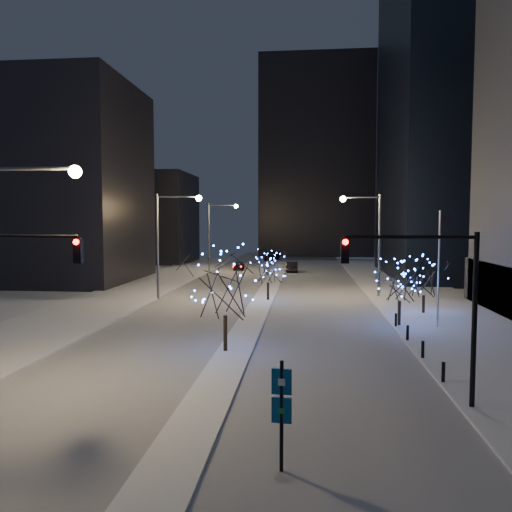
# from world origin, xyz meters

# --- Properties ---
(ground) EXTENTS (160.00, 160.00, 0.00)m
(ground) POSITION_xyz_m (0.00, 0.00, 0.00)
(ground) COLOR white
(ground) RESTS_ON ground
(road) EXTENTS (20.00, 130.00, 0.02)m
(road) POSITION_xyz_m (0.00, 35.00, 0.01)
(road) COLOR #9EA2AC
(road) RESTS_ON ground
(median) EXTENTS (2.00, 80.00, 0.15)m
(median) POSITION_xyz_m (0.00, 30.00, 0.07)
(median) COLOR silver
(median) RESTS_ON ground
(east_sidewalk) EXTENTS (10.00, 90.00, 0.15)m
(east_sidewalk) POSITION_xyz_m (15.00, 20.00, 0.07)
(east_sidewalk) COLOR silver
(east_sidewalk) RESTS_ON ground
(west_sidewalk) EXTENTS (8.00, 90.00, 0.15)m
(west_sidewalk) POSITION_xyz_m (-14.00, 20.00, 0.07)
(west_sidewalk) COLOR silver
(west_sidewalk) RESTS_ON ground
(filler_west_near) EXTENTS (22.00, 18.00, 24.00)m
(filler_west_near) POSITION_xyz_m (-28.00, 40.00, 12.00)
(filler_west_near) COLOR black
(filler_west_near) RESTS_ON ground
(filler_west_far) EXTENTS (18.00, 16.00, 16.00)m
(filler_west_far) POSITION_xyz_m (-26.00, 70.00, 8.00)
(filler_west_far) COLOR black
(filler_west_far) RESTS_ON ground
(horizon_block) EXTENTS (24.00, 14.00, 42.00)m
(horizon_block) POSITION_xyz_m (6.00, 92.00, 21.00)
(horizon_block) COLOR black
(horizon_block) RESTS_ON ground
(street_lamp_w_near) EXTENTS (4.40, 0.56, 10.00)m
(street_lamp_w_near) POSITION_xyz_m (-8.94, 2.00, 6.50)
(street_lamp_w_near) COLOR #595E66
(street_lamp_w_near) RESTS_ON ground
(street_lamp_w_mid) EXTENTS (4.40, 0.56, 10.00)m
(street_lamp_w_mid) POSITION_xyz_m (-8.94, 27.00, 6.50)
(street_lamp_w_mid) COLOR #595E66
(street_lamp_w_mid) RESTS_ON ground
(street_lamp_w_far) EXTENTS (4.40, 0.56, 10.00)m
(street_lamp_w_far) POSITION_xyz_m (-8.94, 52.00, 6.50)
(street_lamp_w_far) COLOR #595E66
(street_lamp_w_far) RESTS_ON ground
(street_lamp_east) EXTENTS (3.90, 0.56, 10.00)m
(street_lamp_east) POSITION_xyz_m (10.08, 30.00, 6.45)
(street_lamp_east) COLOR #595E66
(street_lamp_east) RESTS_ON ground
(traffic_signal_east) EXTENTS (5.26, 0.43, 7.00)m
(traffic_signal_east) POSITION_xyz_m (8.94, 1.00, 4.76)
(traffic_signal_east) COLOR black
(traffic_signal_east) RESTS_ON ground
(flagpoles) EXTENTS (1.35, 2.60, 8.00)m
(flagpoles) POSITION_xyz_m (13.37, 17.25, 4.80)
(flagpoles) COLOR silver
(flagpoles) RESTS_ON east_sidewalk
(bollards) EXTENTS (0.16, 12.16, 0.90)m
(bollards) POSITION_xyz_m (10.20, 10.00, 0.60)
(bollards) COLOR black
(bollards) RESTS_ON east_sidewalk
(car_near) EXTENTS (1.77, 3.95, 1.32)m
(car_near) POSITION_xyz_m (-6.16, 56.00, 0.66)
(car_near) COLOR black
(car_near) RESTS_ON ground
(car_mid) EXTENTS (1.64, 4.57, 1.50)m
(car_mid) POSITION_xyz_m (1.98, 54.05, 0.75)
(car_mid) COLOR black
(car_mid) RESTS_ON ground
(car_far) EXTENTS (2.93, 5.69, 1.58)m
(car_far) POSITION_xyz_m (-2.38, 75.11, 0.79)
(car_far) COLOR black
(car_far) RESTS_ON ground
(holiday_tree_median_near) EXTENTS (6.03, 6.03, 5.94)m
(holiday_tree_median_near) POSITION_xyz_m (-0.50, 8.39, 3.94)
(holiday_tree_median_near) COLOR black
(holiday_tree_median_near) RESTS_ON median
(holiday_tree_median_far) EXTENTS (3.61, 3.61, 4.53)m
(holiday_tree_median_far) POSITION_xyz_m (0.50, 26.83, 3.07)
(holiday_tree_median_far) COLOR black
(holiday_tree_median_far) RESTS_ON median
(holiday_tree_plaza_near) EXTENTS (3.93, 3.93, 4.52)m
(holiday_tree_plaza_near) POSITION_xyz_m (10.50, 16.46, 3.12)
(holiday_tree_plaza_near) COLOR black
(holiday_tree_plaza_near) RESTS_ON east_sidewalk
(holiday_tree_plaza_far) EXTENTS (4.40, 4.40, 4.43)m
(holiday_tree_plaza_far) POSITION_xyz_m (13.30, 21.48, 2.92)
(holiday_tree_plaza_far) COLOR black
(holiday_tree_plaza_far) RESTS_ON east_sidewalk
(wayfinding_sign) EXTENTS (0.60, 0.13, 3.34)m
(wayfinding_sign) POSITION_xyz_m (3.29, -4.58, 2.05)
(wayfinding_sign) COLOR black
(wayfinding_sign) RESTS_ON ground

